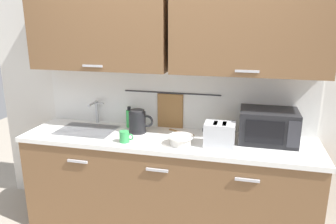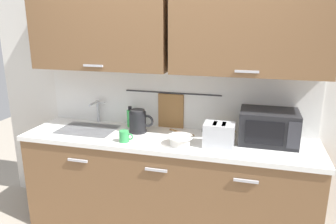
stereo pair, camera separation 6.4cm
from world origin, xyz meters
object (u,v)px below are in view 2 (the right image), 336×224
microwave (269,127)px  mug_near_sink (124,136)px  wooden_spoon (185,133)px  toaster (219,135)px  electric_kettle (138,121)px  mug_by_kettle (227,131)px  dish_soap_bottle (130,118)px  mixing_bowl (180,139)px

microwave → mug_near_sink: (-1.14, -0.30, -0.09)m
microwave → wooden_spoon: bearing=178.2°
microwave → toaster: bearing=-153.1°
electric_kettle → mug_by_kettle: size_ratio=1.89×
dish_soap_bottle → mixing_bowl: size_ratio=0.92×
electric_kettle → mug_by_kettle: bearing=8.0°
mug_near_sink → toaster: (0.76, 0.10, 0.05)m
mixing_bowl → wooden_spoon: (-0.02, 0.26, -0.04)m
mug_near_sink → toaster: toaster is taller
mug_by_kettle → wooden_spoon: (-0.36, -0.05, -0.04)m
mug_by_kettle → wooden_spoon: mug_by_kettle is taller
microwave → toaster: microwave is taller
mixing_bowl → mug_by_kettle: (0.34, 0.31, 0.00)m
mug_near_sink → wooden_spoon: size_ratio=0.46×
toaster → wooden_spoon: toaster is taller
electric_kettle → wooden_spoon: electric_kettle is taller
microwave → wooden_spoon: microwave is taller
dish_soap_bottle → toaster: 0.91m
wooden_spoon → toaster: bearing=-33.6°
dish_soap_bottle → mixing_bowl: 0.65m
dish_soap_bottle → mug_near_sink: dish_soap_bottle is taller
dish_soap_bottle → mug_by_kettle: dish_soap_bottle is taller
wooden_spoon → dish_soap_bottle: bearing=172.5°
microwave → electric_kettle: 1.12m
microwave → dish_soap_bottle: microwave is taller
microwave → wooden_spoon: (-0.70, 0.02, -0.13)m
electric_kettle → toaster: (0.74, -0.15, -0.01)m
toaster → mug_near_sink: bearing=-172.2°
mixing_bowl → toaster: toaster is taller
dish_soap_bottle → mug_by_kettle: size_ratio=1.63×
dish_soap_bottle → wooden_spoon: 0.55m
microwave → electric_kettle: size_ratio=2.03×
dish_soap_bottle → mug_near_sink: bearing=-75.3°
mug_near_sink → microwave: bearing=14.6°
microwave → wooden_spoon: size_ratio=1.77×
mug_near_sink → mug_by_kettle: size_ratio=1.00×
dish_soap_bottle → mug_near_sink: (0.10, -0.39, -0.04)m
mug_near_sink → wooden_spoon: 0.55m
dish_soap_bottle → toaster: bearing=-18.3°
toaster → microwave: bearing=26.9°
toaster → wooden_spoon: 0.40m
mug_near_sink → mixing_bowl: 0.46m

